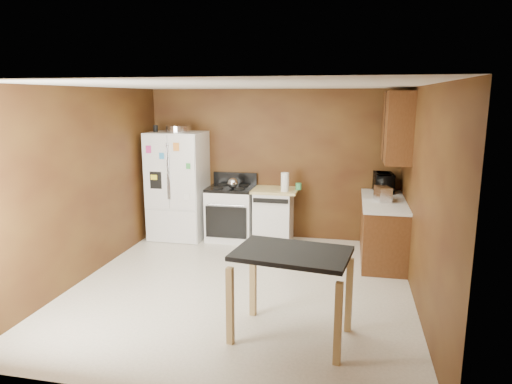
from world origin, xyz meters
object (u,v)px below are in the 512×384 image
(kettle, at_px, (233,183))
(gas_range, at_px, (231,212))
(microwave, at_px, (383,183))
(roasting_pan, at_px, (178,129))
(pen_cup, at_px, (156,129))
(dishwasher, at_px, (274,215))
(island, at_px, (292,266))
(refrigerator, at_px, (178,185))
(green_canister, at_px, (298,186))
(toaster, at_px, (383,194))
(paper_towel, at_px, (285,182))

(kettle, distance_m, gas_range, 0.54)
(microwave, height_order, gas_range, microwave)
(roasting_pan, height_order, kettle, roasting_pan)
(pen_cup, bearing_deg, dishwasher, 4.49)
(kettle, xyz_separation_m, gas_range, (-0.06, 0.10, -0.52))
(gas_range, distance_m, island, 3.35)
(refrigerator, xyz_separation_m, dishwasher, (1.63, 0.09, -0.45))
(microwave, xyz_separation_m, island, (-1.04, -3.16, -0.28))
(refrigerator, xyz_separation_m, gas_range, (0.91, 0.06, -0.44))
(green_canister, distance_m, refrigerator, 2.03)
(kettle, distance_m, toaster, 2.40)
(refrigerator, distance_m, island, 3.77)
(pen_cup, xyz_separation_m, green_canister, (2.36, 0.19, -0.91))
(paper_towel, relative_size, refrigerator, 0.17)
(toaster, bearing_deg, kettle, 152.34)
(roasting_pan, relative_size, pen_cup, 3.74)
(pen_cup, relative_size, green_canister, 1.06)
(dishwasher, bearing_deg, kettle, -169.62)
(toaster, xyz_separation_m, refrigerator, (-3.32, 0.51, -0.11))
(gas_range, bearing_deg, pen_cup, -174.04)
(green_canister, height_order, dishwasher, green_canister)
(roasting_pan, xyz_separation_m, pen_cup, (-0.37, -0.09, 0.00))
(kettle, distance_m, paper_towel, 0.87)
(paper_towel, distance_m, green_canister, 0.28)
(pen_cup, xyz_separation_m, kettle, (1.30, 0.03, -0.87))
(paper_towel, distance_m, gas_range, 1.09)
(roasting_pan, bearing_deg, kettle, -3.34)
(roasting_pan, xyz_separation_m, green_canister, (1.99, 0.11, -0.91))
(roasting_pan, bearing_deg, pen_cup, -166.62)
(microwave, relative_size, gas_range, 0.45)
(dishwasher, bearing_deg, refrigerator, -177.01)
(kettle, relative_size, microwave, 0.34)
(island, bearing_deg, gas_range, 115.15)
(green_canister, bearing_deg, dishwasher, -174.41)
(pen_cup, relative_size, paper_towel, 0.38)
(paper_towel, distance_m, toaster, 1.56)
(roasting_pan, relative_size, toaster, 1.46)
(gas_range, height_order, island, gas_range)
(green_canister, height_order, island, green_canister)
(toaster, bearing_deg, microwave, 69.95)
(dishwasher, bearing_deg, green_canister, 5.59)
(gas_range, bearing_deg, toaster, -13.37)
(paper_towel, xyz_separation_m, toaster, (1.49, -0.46, -0.03))
(microwave, bearing_deg, island, 155.03)
(gas_range, bearing_deg, island, -64.85)
(pen_cup, relative_size, island, 0.09)
(roasting_pan, height_order, pen_cup, pen_cup)
(roasting_pan, bearing_deg, paper_towel, -2.22)
(dishwasher, bearing_deg, island, -77.09)
(roasting_pan, xyz_separation_m, microwave, (3.33, 0.18, -0.82))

